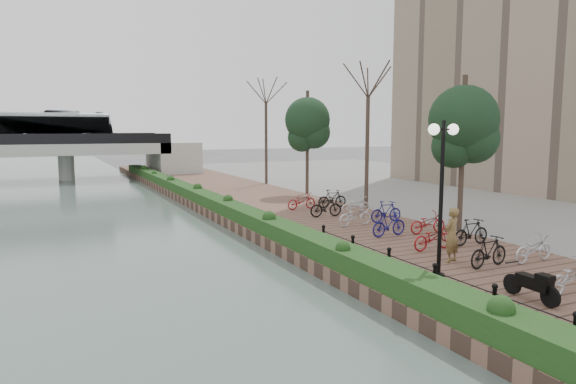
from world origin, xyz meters
TOP-DOWN VIEW (x-y plane):
  - ground at (0.00, 0.00)m, footprint 220.00×220.00m
  - promenade at (4.00, 17.50)m, footprint 8.00×75.00m
  - inland_pavement at (20.00, 17.50)m, footprint 24.00×75.00m
  - hedge at (0.60, 20.00)m, footprint 1.10×56.00m
  - chain_fence at (1.40, 2.00)m, footprint 0.10×14.10m
  - lamppost at (2.47, 4.04)m, footprint 1.02×0.32m
  - motorcycle at (3.12, 1.43)m, footprint 0.48×1.42m
  - pedestrian at (4.00, 5.20)m, footprint 0.76×0.62m
  - bicycle_parking at (5.49, 9.25)m, footprint 2.40×17.32m
  - street_trees at (8.00, 12.68)m, footprint 3.20×37.12m

SIDE VIEW (x-z plane):
  - ground at x=0.00m, z-range 0.00..0.00m
  - promenade at x=4.00m, z-range 0.00..0.50m
  - inland_pavement at x=20.00m, z-range 0.00..0.50m
  - hedge at x=0.60m, z-range 0.50..1.10m
  - chain_fence at x=1.40m, z-range 0.50..1.20m
  - motorcycle at x=3.12m, z-range 0.50..1.38m
  - bicycle_parking at x=5.49m, z-range 0.47..1.47m
  - pedestrian at x=4.00m, z-range 0.50..2.29m
  - street_trees at x=8.00m, z-range 0.29..7.09m
  - lamppost at x=2.47m, z-range 1.53..6.06m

